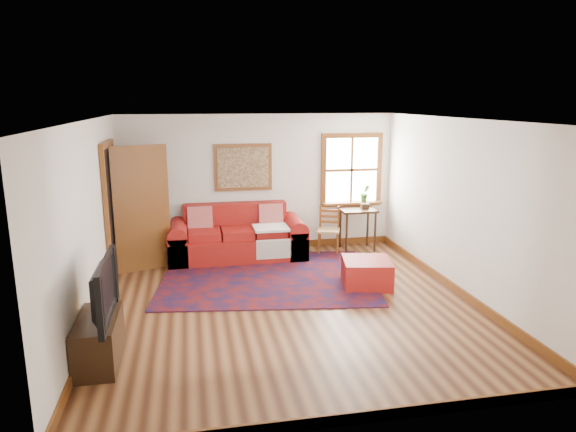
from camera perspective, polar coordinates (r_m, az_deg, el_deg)
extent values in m
plane|color=#402111|center=(7.16, -0.01, -9.76)|extent=(5.50, 5.50, 0.00)
cube|color=silver|center=(9.45, -3.19, 3.68)|extent=(5.00, 0.04, 2.50)
cube|color=silver|center=(4.22, 7.19, -8.10)|extent=(5.00, 0.04, 2.50)
cube|color=silver|center=(6.78, -21.24, -0.85)|extent=(0.04, 5.50, 2.50)
cube|color=silver|center=(7.65, 18.71, 0.83)|extent=(0.04, 5.50, 2.50)
cube|color=white|center=(6.62, -0.01, 10.66)|extent=(5.00, 5.50, 0.04)
cube|color=brown|center=(9.69, -3.09, -3.30)|extent=(5.00, 0.03, 0.12)
cube|color=brown|center=(7.13, -20.34, -10.18)|extent=(0.03, 5.50, 0.12)
cube|color=brown|center=(7.96, 18.00, -7.58)|extent=(0.03, 5.50, 0.12)
cube|color=white|center=(9.79, 7.05, 5.11)|extent=(1.00, 0.02, 1.20)
cube|color=brown|center=(9.71, 7.18, 8.87)|extent=(1.18, 0.06, 0.09)
cube|color=brown|center=(9.88, 6.97, 1.39)|extent=(1.18, 0.06, 0.09)
cube|color=brown|center=(9.62, 3.97, 5.04)|extent=(0.09, 0.06, 1.20)
cube|color=brown|center=(9.96, 10.07, 5.14)|extent=(0.09, 0.06, 1.20)
cube|color=brown|center=(9.78, 7.07, 5.09)|extent=(1.00, 0.04, 0.05)
cube|color=brown|center=(9.81, 7.10, 1.45)|extent=(1.15, 0.20, 0.04)
imported|color=#205A1F|center=(9.84, 8.55, 2.53)|extent=(0.18, 0.15, 0.33)
cube|color=black|center=(8.36, -19.20, 0.20)|extent=(0.02, 0.90, 2.05)
cube|color=brown|center=(7.88, -19.47, -0.56)|extent=(0.06, 0.09, 2.05)
cube|color=brown|center=(8.84, -18.57, 0.90)|extent=(0.06, 0.09, 2.05)
cube|color=brown|center=(8.21, -19.54, 7.52)|extent=(0.06, 1.08, 0.09)
cube|color=brown|center=(8.60, -15.95, 0.76)|extent=(0.86, 0.35, 2.05)
cube|color=silver|center=(8.58, -15.99, 1.43)|extent=(0.56, 0.22, 1.33)
cube|color=brown|center=(9.34, -5.02, 5.40)|extent=(1.05, 0.04, 0.85)
cube|color=tan|center=(9.31, -5.00, 5.38)|extent=(0.92, 0.03, 0.72)
cube|color=#580E0C|center=(8.17, -2.33, -6.77)|extent=(3.59, 3.03, 0.02)
cube|color=maroon|center=(9.12, -5.63, -3.43)|extent=(2.37, 0.98, 0.41)
cube|color=maroon|center=(9.34, -5.90, -0.09)|extent=(1.85, 0.27, 0.52)
cube|color=maroon|center=(9.07, -12.09, -3.40)|extent=(0.33, 0.98, 0.52)
cube|color=maroon|center=(9.25, 0.68, -2.80)|extent=(0.33, 0.98, 0.52)
cube|color=orange|center=(9.14, -9.74, -0.30)|extent=(0.43, 0.21, 0.45)
cube|color=orange|center=(9.25, -1.92, 0.03)|extent=(0.43, 0.21, 0.45)
cube|color=silver|center=(8.91, -1.91, -1.32)|extent=(0.60, 0.54, 0.04)
cube|color=maroon|center=(7.86, 8.73, -6.25)|extent=(0.83, 0.83, 0.40)
cube|color=black|center=(9.55, 7.79, 0.63)|extent=(0.64, 0.48, 0.04)
cylinder|color=black|center=(9.37, 6.53, -1.99)|extent=(0.04, 0.04, 0.73)
cylinder|color=black|center=(9.54, 9.65, -1.82)|extent=(0.04, 0.04, 0.73)
cylinder|color=black|center=(9.74, 5.82, -1.40)|extent=(0.04, 0.04, 0.73)
cylinder|color=black|center=(9.91, 8.84, -1.24)|extent=(0.04, 0.04, 0.73)
cube|color=tan|center=(9.37, 4.54, -1.62)|extent=(0.49, 0.48, 0.04)
cylinder|color=brown|center=(9.28, 3.43, -3.14)|extent=(0.04, 0.04, 0.40)
cylinder|color=brown|center=(9.26, 5.48, -3.20)|extent=(0.04, 0.04, 0.40)
cylinder|color=brown|center=(9.53, 3.60, -1.35)|extent=(0.04, 0.04, 0.84)
cylinder|color=brown|center=(9.51, 5.59, -1.41)|extent=(0.04, 0.04, 0.84)
cube|color=brown|center=(9.46, 4.62, -0.03)|extent=(0.32, 0.14, 0.25)
cube|color=black|center=(5.95, -20.28, -12.83)|extent=(0.42, 0.92, 0.51)
imported|color=black|center=(5.71, -20.57, -7.69)|extent=(0.15, 1.12, 0.65)
cylinder|color=silver|center=(6.12, -19.57, -8.55)|extent=(0.12, 0.12, 0.18)
cylinder|color=#FFA53F|center=(6.13, -19.55, -8.82)|extent=(0.07, 0.07, 0.12)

